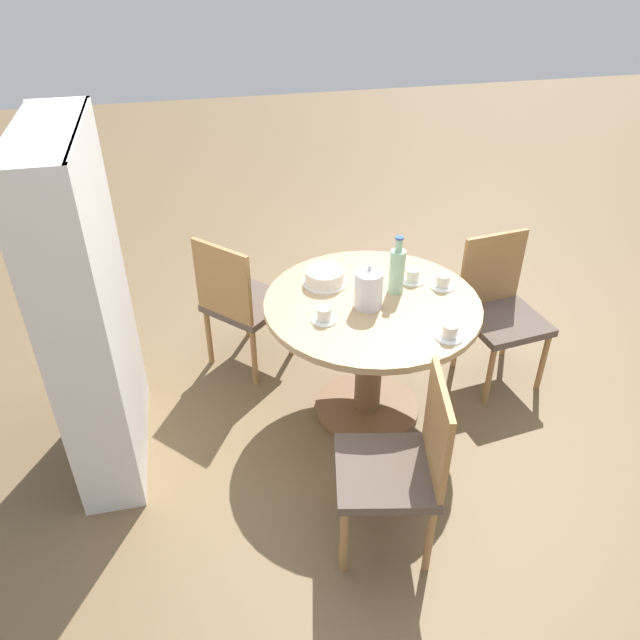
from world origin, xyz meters
name	(u,v)px	position (x,y,z in m)	size (l,w,h in m)	color
ground_plane	(366,409)	(0.00, 0.00, 0.00)	(14.00, 14.00, 0.00)	brown
dining_table	(371,333)	(0.00, 0.00, 0.53)	(1.11, 1.11, 0.73)	brown
chair_a	(401,463)	(-0.85, 0.11, 0.46)	(0.50, 0.50, 0.87)	#A87A47
chair_b	(500,308)	(0.18, -0.83, 0.46)	(0.47, 0.47, 0.87)	#A87A47
chair_c	(241,301)	(0.58, 0.63, 0.46)	(0.59, 0.59, 0.87)	#A87A47
bookshelf	(94,317)	(0.01, 1.34, 0.82)	(0.90, 0.28, 1.70)	silver
coffee_pot	(369,288)	(-0.04, 0.04, 0.83)	(0.14, 0.14, 0.23)	silver
water_bottle	(397,270)	(0.07, -0.15, 0.86)	(0.08, 0.08, 0.31)	#99C6A3
cake_main	(325,277)	(0.23, 0.20, 0.77)	(0.24, 0.24, 0.08)	white
cup_a	(443,282)	(0.06, -0.40, 0.76)	(0.13, 0.13, 0.07)	white
cup_b	(324,315)	(-0.12, 0.28, 0.76)	(0.13, 0.13, 0.07)	white
cup_c	(450,333)	(-0.38, -0.26, 0.76)	(0.13, 0.13, 0.07)	white
cup_d	(413,277)	(0.15, -0.26, 0.76)	(0.13, 0.13, 0.07)	white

